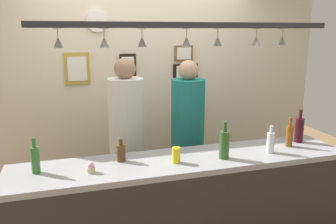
{
  "coord_description": "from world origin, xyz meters",
  "views": [
    {
      "loc": [
        -0.89,
        -2.81,
        1.98
      ],
      "look_at": [
        0.0,
        0.1,
        1.26
      ],
      "focal_mm": 37.49,
      "sensor_mm": 36.0,
      "label": 1
    }
  ],
  "objects_px": {
    "picture_frame_caricature": "(77,69)",
    "picture_frame_upper_small": "(184,53)",
    "bottle_champagne_green": "(224,144)",
    "picture_frame_crest": "(128,66)",
    "person_left_white_patterned_shirt": "(127,129)",
    "picture_frame_lower_pair": "(185,71)",
    "bottle_beer_amber_tall": "(289,135)",
    "drink_can": "(176,155)",
    "wall_clock": "(97,21)",
    "bottle_soda_clear": "(271,142)",
    "bottle_beer_brown_stubby": "(121,152)",
    "cupcake": "(91,168)",
    "bottle_beer_green_import": "(35,159)",
    "bottle_wine_dark_red": "(299,129)",
    "person_middle_teal_shirt": "(188,126)"
  },
  "relations": [
    {
      "from": "person_middle_teal_shirt",
      "to": "cupcake",
      "type": "xyz_separation_m",
      "value": [
        -1.04,
        -0.84,
        0.0
      ]
    },
    {
      "from": "person_middle_teal_shirt",
      "to": "bottle_beer_brown_stubby",
      "type": "bearing_deg",
      "value": -139.42
    },
    {
      "from": "picture_frame_caricature",
      "to": "wall_clock",
      "type": "bearing_deg",
      "value": -1.54
    },
    {
      "from": "bottle_beer_green_import",
      "to": "bottle_beer_amber_tall",
      "type": "distance_m",
      "value": 2.08
    },
    {
      "from": "bottle_beer_brown_stubby",
      "to": "picture_frame_lower_pair",
      "type": "xyz_separation_m",
      "value": [
        0.99,
        1.31,
        0.45
      ]
    },
    {
      "from": "bottle_champagne_green",
      "to": "wall_clock",
      "type": "height_order",
      "value": "wall_clock"
    },
    {
      "from": "picture_frame_lower_pair",
      "to": "picture_frame_caricature",
      "type": "bearing_deg",
      "value": 180.0
    },
    {
      "from": "bottle_beer_amber_tall",
      "to": "picture_frame_lower_pair",
      "type": "relative_size",
      "value": 0.87
    },
    {
      "from": "bottle_wine_dark_red",
      "to": "bottle_beer_amber_tall",
      "type": "relative_size",
      "value": 1.15
    },
    {
      "from": "bottle_soda_clear",
      "to": "drink_can",
      "type": "bearing_deg",
      "value": 179.22
    },
    {
      "from": "drink_can",
      "to": "picture_frame_upper_small",
      "type": "bearing_deg",
      "value": 68.67
    },
    {
      "from": "person_middle_teal_shirt",
      "to": "cupcake",
      "type": "relative_size",
      "value": 21.69
    },
    {
      "from": "wall_clock",
      "to": "cupcake",
      "type": "bearing_deg",
      "value": -99.29
    },
    {
      "from": "person_left_white_patterned_shirt",
      "to": "picture_frame_lower_pair",
      "type": "bearing_deg",
      "value": 37.22
    },
    {
      "from": "picture_frame_caricature",
      "to": "picture_frame_crest",
      "type": "bearing_deg",
      "value": 0.0
    },
    {
      "from": "picture_frame_crest",
      "to": "wall_clock",
      "type": "relative_size",
      "value": 1.18
    },
    {
      "from": "bottle_beer_amber_tall",
      "to": "bottle_beer_brown_stubby",
      "type": "bearing_deg",
      "value": 177.24
    },
    {
      "from": "wall_clock",
      "to": "picture_frame_crest",
      "type": "bearing_deg",
      "value": 1.12
    },
    {
      "from": "picture_frame_caricature",
      "to": "wall_clock",
      "type": "distance_m",
      "value": 0.54
    },
    {
      "from": "bottle_wine_dark_red",
      "to": "bottle_beer_green_import",
      "type": "relative_size",
      "value": 1.15
    },
    {
      "from": "bottle_soda_clear",
      "to": "wall_clock",
      "type": "height_order",
      "value": "wall_clock"
    },
    {
      "from": "bottle_champagne_green",
      "to": "picture_frame_lower_pair",
      "type": "xyz_separation_m",
      "value": [
        0.2,
        1.49,
        0.4
      ]
    },
    {
      "from": "person_left_white_patterned_shirt",
      "to": "drink_can",
      "type": "distance_m",
      "value": 0.87
    },
    {
      "from": "drink_can",
      "to": "picture_frame_upper_small",
      "type": "xyz_separation_m",
      "value": [
        0.57,
        1.46,
        0.67
      ]
    },
    {
      "from": "bottle_beer_brown_stubby",
      "to": "picture_frame_lower_pair",
      "type": "distance_m",
      "value": 1.7
    },
    {
      "from": "bottle_beer_green_import",
      "to": "drink_can",
      "type": "distance_m",
      "value": 1.02
    },
    {
      "from": "picture_frame_crest",
      "to": "picture_frame_upper_small",
      "type": "height_order",
      "value": "picture_frame_upper_small"
    },
    {
      "from": "person_left_white_patterned_shirt",
      "to": "wall_clock",
      "type": "height_order",
      "value": "wall_clock"
    },
    {
      "from": "bottle_soda_clear",
      "to": "cupcake",
      "type": "relative_size",
      "value": 2.95
    },
    {
      "from": "bottle_beer_green_import",
      "to": "picture_frame_caricature",
      "type": "relative_size",
      "value": 0.76
    },
    {
      "from": "bottle_soda_clear",
      "to": "picture_frame_lower_pair",
      "type": "distance_m",
      "value": 1.55
    },
    {
      "from": "picture_frame_caricature",
      "to": "picture_frame_upper_small",
      "type": "xyz_separation_m",
      "value": [
        1.21,
        0.0,
        0.14
      ]
    },
    {
      "from": "bottle_beer_brown_stubby",
      "to": "drink_can",
      "type": "distance_m",
      "value": 0.43
    },
    {
      "from": "bottle_beer_amber_tall",
      "to": "picture_frame_caricature",
      "type": "relative_size",
      "value": 0.76
    },
    {
      "from": "picture_frame_caricature",
      "to": "wall_clock",
      "type": "relative_size",
      "value": 1.55
    },
    {
      "from": "bottle_soda_clear",
      "to": "cupcake",
      "type": "distance_m",
      "value": 1.46
    },
    {
      "from": "bottle_beer_brown_stubby",
      "to": "drink_can",
      "type": "bearing_deg",
      "value": -21.08
    },
    {
      "from": "bottle_beer_green_import",
      "to": "bottle_beer_brown_stubby",
      "type": "xyz_separation_m",
      "value": [
        0.62,
        0.05,
        -0.03
      ]
    },
    {
      "from": "bottle_soda_clear",
      "to": "bottle_beer_amber_tall",
      "type": "height_order",
      "value": "bottle_beer_amber_tall"
    },
    {
      "from": "bottle_wine_dark_red",
      "to": "person_left_white_patterned_shirt",
      "type": "bearing_deg",
      "value": 155.13
    },
    {
      "from": "person_middle_teal_shirt",
      "to": "picture_frame_caricature",
      "type": "distance_m",
      "value": 1.33
    },
    {
      "from": "bottle_wine_dark_red",
      "to": "bottle_champagne_green",
      "type": "xyz_separation_m",
      "value": [
        -0.83,
        -0.18,
        0.0
      ]
    },
    {
      "from": "bottle_beer_green_import",
      "to": "picture_frame_lower_pair",
      "type": "xyz_separation_m",
      "value": [
        1.61,
        1.36,
        0.41
      ]
    },
    {
      "from": "picture_frame_caricature",
      "to": "picture_frame_lower_pair",
      "type": "bearing_deg",
      "value": 0.0
    },
    {
      "from": "bottle_wine_dark_red",
      "to": "drink_can",
      "type": "bearing_deg",
      "value": -172.5
    },
    {
      "from": "picture_frame_upper_small",
      "to": "wall_clock",
      "type": "relative_size",
      "value": 1.0
    },
    {
      "from": "person_middle_teal_shirt",
      "to": "bottle_beer_amber_tall",
      "type": "bearing_deg",
      "value": -48.54
    },
    {
      "from": "bottle_champagne_green",
      "to": "picture_frame_crest",
      "type": "height_order",
      "value": "picture_frame_crest"
    },
    {
      "from": "bottle_soda_clear",
      "to": "picture_frame_crest",
      "type": "xyz_separation_m",
      "value": [
        -0.9,
        1.48,
        0.51
      ]
    },
    {
      "from": "bottle_beer_brown_stubby",
      "to": "cupcake",
      "type": "relative_size",
      "value": 2.31
    }
  ]
}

